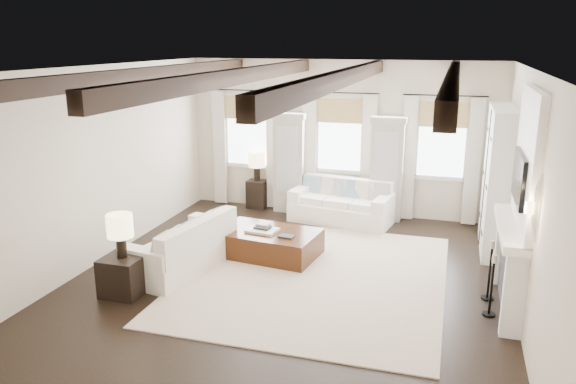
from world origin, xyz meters
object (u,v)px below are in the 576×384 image
(side_table_front, at_px, (124,275))
(ottoman, at_px, (268,243))
(side_table_back, at_px, (257,193))
(sofa_back, at_px, (342,205))
(sofa_left, at_px, (185,249))

(side_table_front, bearing_deg, ottoman, 53.06)
(side_table_back, bearing_deg, side_table_front, -94.51)
(side_table_front, distance_m, side_table_back, 4.73)
(sofa_back, relative_size, side_table_back, 3.51)
(sofa_left, relative_size, side_table_back, 3.51)
(side_table_front, height_order, side_table_back, side_table_back)
(sofa_left, relative_size, ottoman, 1.27)
(side_table_front, bearing_deg, sofa_back, 60.80)
(sofa_left, distance_m, side_table_back, 3.64)
(sofa_left, bearing_deg, side_table_front, -112.47)
(sofa_left, height_order, side_table_back, sofa_left)
(sofa_back, xyz_separation_m, ottoman, (-0.84, -2.21, -0.13))
(sofa_back, xyz_separation_m, sofa_left, (-1.92, -3.17, -0.00))
(sofa_back, distance_m, side_table_back, 2.05)
(ottoman, bearing_deg, sofa_back, 76.37)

